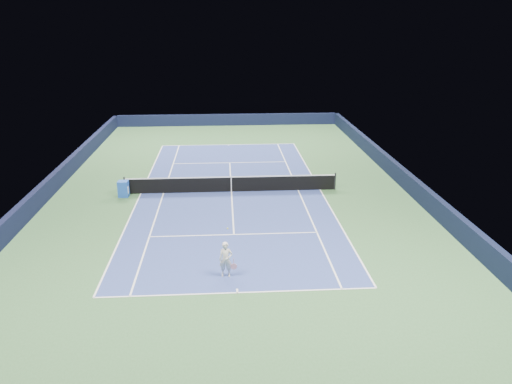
{
  "coord_description": "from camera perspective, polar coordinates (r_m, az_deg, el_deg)",
  "views": [
    {
      "loc": [
        -0.39,
        -28.82,
        10.1
      ],
      "look_at": [
        1.31,
        -3.0,
        1.0
      ],
      "focal_mm": 35.0,
      "sensor_mm": 36.0,
      "label": 1
    }
  ],
  "objects": [
    {
      "name": "sideline_doubles_left",
      "position": [
        30.95,
        -13.03,
        -0.17
      ],
      "size": [
        0.08,
        23.77,
        0.0
      ],
      "primitive_type": "cube",
      "color": "white",
      "rests_on": "ground"
    },
    {
      "name": "baseline_near",
      "position": [
        19.71,
        -2.15,
        -11.43
      ],
      "size": [
        10.97,
        0.08,
        0.0
      ],
      "primitive_type": "cube",
      "color": "white",
      "rests_on": "ground"
    },
    {
      "name": "sideline_singles_left",
      "position": [
        30.76,
        -10.51,
        -0.11
      ],
      "size": [
        0.08,
        23.77,
        0.0
      ],
      "primitive_type": "cube",
      "color": "white",
      "rests_on": "ground"
    },
    {
      "name": "center_mark_far",
      "position": [
        41.79,
        -3.14,
        5.38
      ],
      "size": [
        0.08,
        0.3,
        0.0
      ],
      "primitive_type": "cube",
      "color": "white",
      "rests_on": "ground"
    },
    {
      "name": "wall_far",
      "position": [
        49.57,
        -3.28,
        8.24
      ],
      "size": [
        22.0,
        0.35,
        1.1
      ],
      "primitive_type": "cube",
      "color": "black",
      "rests_on": "ground"
    },
    {
      "name": "center_mark_near",
      "position": [
        19.84,
        -2.16,
        -11.21
      ],
      "size": [
        0.08,
        0.3,
        0.0
      ],
      "primitive_type": "cube",
      "color": "white",
      "rests_on": "ground"
    },
    {
      "name": "center_service_line",
      "position": [
        30.53,
        -2.83,
        0.06
      ],
      "size": [
        0.08,
        12.8,
        0.0
      ],
      "primitive_type": "cube",
      "color": "white",
      "rests_on": "ground"
    },
    {
      "name": "ground",
      "position": [
        30.54,
        -2.83,
        0.04
      ],
      "size": [
        40.0,
        40.0,
        0.0
      ],
      "primitive_type": "plane",
      "color": "#325A31",
      "rests_on": "ground"
    },
    {
      "name": "tennis_player",
      "position": [
        20.53,
        -3.46,
        -7.72
      ],
      "size": [
        0.74,
        1.24,
        1.73
      ],
      "color": "silver",
      "rests_on": "ground"
    },
    {
      "name": "service_line_near",
      "position": [
        24.59,
        -2.54,
        -4.87
      ],
      "size": [
        8.23,
        0.08,
        0.0
      ],
      "primitive_type": "cube",
      "color": "white",
      "rests_on": "ground"
    },
    {
      "name": "baseline_far",
      "position": [
        41.94,
        -3.14,
        5.43
      ],
      "size": [
        10.97,
        0.08,
        0.0
      ],
      "primitive_type": "cube",
      "color": "white",
      "rests_on": "ground"
    },
    {
      "name": "court_surface",
      "position": [
        30.54,
        -2.83,
        0.05
      ],
      "size": [
        10.97,
        23.77,
        0.01
      ],
      "primitive_type": "cube",
      "color": "navy",
      "rests_on": "ground"
    },
    {
      "name": "wall_left",
      "position": [
        32.1,
        -22.55,
        0.54
      ],
      "size": [
        0.35,
        40.0,
        1.1
      ],
      "primitive_type": "cube",
      "color": "black",
      "rests_on": "ground"
    },
    {
      "name": "sideline_doubles_right",
      "position": [
        31.09,
        7.33,
        0.28
      ],
      "size": [
        0.08,
        23.77,
        0.0
      ],
      "primitive_type": "cube",
      "color": "white",
      "rests_on": "ground"
    },
    {
      "name": "wall_right",
      "position": [
        32.36,
        16.7,
        1.37
      ],
      "size": [
        0.35,
        40.0,
        1.1
      ],
      "primitive_type": "cube",
      "color": "black",
      "rests_on": "ground"
    },
    {
      "name": "service_line_far",
      "position": [
        36.64,
        -3.02,
        3.36
      ],
      "size": [
        8.23,
        0.08,
        0.0
      ],
      "primitive_type": "cube",
      "color": "white",
      "rests_on": "ground"
    },
    {
      "name": "sponsor_cube",
      "position": [
        30.55,
        -14.91,
        0.35
      ],
      "size": [
        0.62,
        0.56,
        0.96
      ],
      "color": "blue",
      "rests_on": "ground"
    },
    {
      "name": "sideline_singles_right",
      "position": [
        30.86,
        4.83,
        0.22
      ],
      "size": [
        0.08,
        23.77,
        0.0
      ],
      "primitive_type": "cube",
      "color": "white",
      "rests_on": "ground"
    },
    {
      "name": "tennis_net",
      "position": [
        30.37,
        -2.84,
        0.94
      ],
      "size": [
        12.9,
        0.1,
        1.07
      ],
      "color": "black",
      "rests_on": "ground"
    }
  ]
}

